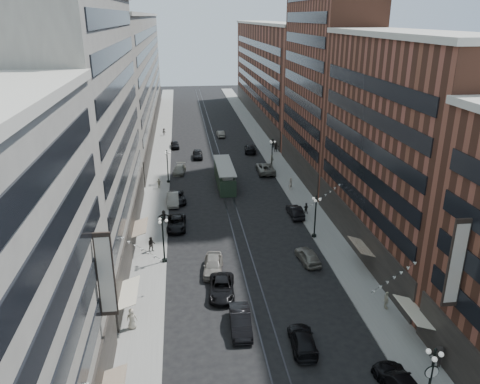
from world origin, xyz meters
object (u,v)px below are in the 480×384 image
car_7 (177,197)px  pedestrian_extra_2 (276,147)px  pedestrian_1 (132,319)px  pedestrian_3 (439,357)px  car_9 (175,145)px  car_12 (250,148)px  car_13 (198,154)px  pedestrian_extra_0 (164,132)px  car_11 (265,168)px  pedestrian_5 (164,217)px  car_14 (221,134)px  car_10 (295,211)px  lamppost_se_mid (272,153)px  car_extra_1 (213,265)px  lamppost_sw_far (163,238)px  pedestrian_6 (159,183)px  car_2 (176,223)px  car_6 (303,340)px  car_8 (179,169)px  pedestrian_extra_1 (272,160)px  lamppost_se_near (431,378)px  pedestrian_8 (291,183)px  pedestrian_4 (386,300)px  car_extra_0 (222,288)px  pedestrian_9 (273,143)px  car_4 (308,256)px  car_extra_2 (173,199)px  pedestrian_7 (306,208)px  lamppost_se_far (315,215)px  streetcar (225,176)px  car_5 (240,321)px  lamppost_sw_mid (168,165)px

car_7 → pedestrian_extra_2: size_ratio=2.68×
pedestrian_1 → pedestrian_3: bearing=165.7°
car_9 → car_12: bearing=-22.8°
pedestrian_1 → car_7: pedestrian_1 is taller
car_13 → pedestrian_extra_0: 20.30m
car_11 → pedestrian_5: size_ratio=3.44×
car_11 → car_12: (-0.71, 13.61, -0.08)m
car_13 → car_14: car_13 is taller
car_10 → lamppost_se_mid: bearing=-93.6°
pedestrian_3 → car_extra_1: (-16.43, 16.99, -0.24)m
lamppost_sw_far → car_10: 20.78m
car_14 → pedestrian_extra_0: bearing=-13.5°
car_14 → pedestrian_6: size_ratio=2.55×
car_2 → car_6: bearing=-65.7°
lamppost_sw_far → car_9: (1.00, 49.07, -2.38)m
car_8 → pedestrian_extra_1: 17.19m
lamppost_se_near → car_6: (-6.63, 8.02, -2.50)m
car_10 → pedestrian_8: 10.52m
car_6 → pedestrian_4: 10.08m
lamppost_se_near → car_extra_0: size_ratio=1.03×
car_8 → pedestrian_5: bearing=-87.9°
pedestrian_extra_1 → pedestrian_9: bearing=-124.5°
car_4 → pedestrian_extra_0: bearing=-80.5°
pedestrian_3 → car_extra_2: size_ratio=0.39×
car_8 → pedestrian_extra_0: 28.27m
pedestrian_7 → lamppost_sw_far: bearing=59.4°
pedestrian_5 → pedestrian_9: bearing=53.7°
lamppost_se_far → lamppost_sw_far: bearing=-167.7°
pedestrian_9 → car_8: bearing=-136.2°
pedestrian_4 → pedestrian_3: bearing=-165.2°
pedestrian_extra_1 → streetcar: bearing=22.6°
lamppost_se_mid → pedestrian_9: size_ratio=2.89×
car_5 → car_13: car_5 is taller
car_9 → pedestrian_7: (18.29, -37.62, 0.20)m
pedestrian_1 → lamppost_se_near: bearing=153.7°
lamppost_sw_mid → car_6: lamppost_sw_mid is taller
pedestrian_5 → pedestrian_1: bearing=-100.6°
car_9 → pedestrian_extra_2: 21.20m
car_8 → car_12: bearing=47.6°
pedestrian_1 → car_11: (19.46, 42.00, -0.25)m
pedestrian_1 → car_11: bearing=-110.9°
lamppost_se_mid → pedestrian_6: lamppost_se_mid is taller
pedestrian_extra_1 → pedestrian_5: bearing=29.5°
car_10 → car_extra_2: bearing=-23.1°
pedestrian_4 → pedestrian_8: 32.93m
pedestrian_5 → pedestrian_extra_2: size_ratio=0.96×
car_10 → pedestrian_extra_0: size_ratio=2.84×
car_13 → car_extra_1: size_ratio=0.93×
car_5 → pedestrian_3: 16.26m
pedestrian_4 → lamppost_se_mid: bearing=12.4°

